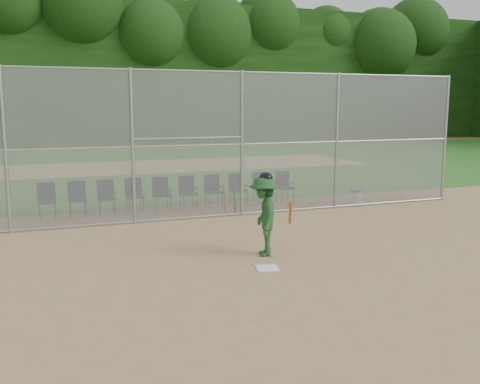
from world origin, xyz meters
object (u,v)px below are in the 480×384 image
object	(u,v)px
water_cooler	(356,197)
chair_0	(47,201)
batter_at_plate	(264,215)
home_plate	(267,268)

from	to	relation	value
water_cooler	chair_0	world-z (taller)	chair_0
batter_at_plate	water_cooler	bearing A→B (deg)	40.85
water_cooler	chair_0	xyz separation A→B (m)	(-9.08, 1.18, 0.25)
chair_0	water_cooler	bearing A→B (deg)	-7.41
home_plate	batter_at_plate	size ratio (longest dim) A/B	0.24
batter_at_plate	chair_0	size ratio (longest dim) A/B	1.80
batter_at_plate	water_cooler	xyz separation A→B (m)	(4.98, 4.30, -0.61)
water_cooler	chair_0	size ratio (longest dim) A/B	0.47
batter_at_plate	water_cooler	distance (m)	6.61
home_plate	chair_0	xyz separation A→B (m)	(-3.81, 6.35, 0.47)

